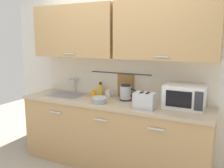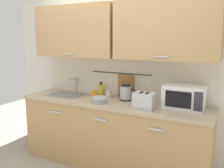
{
  "view_description": "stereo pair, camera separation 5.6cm",
  "coord_description": "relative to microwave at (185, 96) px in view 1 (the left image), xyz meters",
  "views": [
    {
      "loc": [
        1.38,
        -2.47,
        1.69
      ],
      "look_at": [
        -0.02,
        0.33,
        1.12
      ],
      "focal_mm": 39.3,
      "sensor_mm": 36.0,
      "label": 1
    },
    {
      "loc": [
        1.43,
        -2.44,
        1.69
      ],
      "look_at": [
        -0.02,
        0.33,
        1.12
      ],
      "focal_mm": 39.3,
      "sensor_mm": 36.0,
      "label": 2
    }
  ],
  "objects": [
    {
      "name": "toaster",
      "position": [
        -0.4,
        -0.26,
        -0.04
      ],
      "size": [
        0.26,
        0.17,
        0.19
      ],
      "color": "#B7BABF",
      "rests_on": "counter_unit"
    },
    {
      "name": "sink_faucet",
      "position": [
        -1.66,
        0.12,
        0.01
      ],
      "size": [
        0.09,
        0.17,
        0.22
      ],
      "color": "#B2B5BA",
      "rests_on": "counter_unit"
    },
    {
      "name": "microwave",
      "position": [
        0.0,
        0.0,
        0.0
      ],
      "size": [
        0.46,
        0.35,
        0.27
      ],
      "color": "white",
      "rests_on": "counter_unit"
    },
    {
      "name": "electric_kettle",
      "position": [
        -0.75,
        0.02,
        -0.03
      ],
      "size": [
        0.23,
        0.16,
        0.21
      ],
      "color": "black",
      "rests_on": "counter_unit"
    },
    {
      "name": "back_wall_assembly",
      "position": [
        -0.89,
        0.12,
        0.49
      ],
      "size": [
        3.7,
        0.41,
        2.5
      ],
      "color": "silver",
      "rests_on": "ground"
    },
    {
      "name": "dish_soap_bottle",
      "position": [
        -1.19,
        0.11,
        -0.05
      ],
      "size": [
        0.06,
        0.06,
        0.2
      ],
      "color": "yellow",
      "rests_on": "counter_unit"
    },
    {
      "name": "mixing_bowl",
      "position": [
        -0.99,
        -0.27,
        -0.09
      ],
      "size": [
        0.21,
        0.21,
        0.08
      ],
      "color": "#A5ADB7",
      "rests_on": "counter_unit"
    },
    {
      "name": "counter_unit",
      "position": [
        -0.9,
        -0.11,
        -0.58
      ],
      "size": [
        2.53,
        0.64,
        0.9
      ],
      "color": "tan",
      "rests_on": "ground"
    },
    {
      "name": "mug_by_kettle",
      "position": [
        -1.05,
        0.09,
        -0.09
      ],
      "size": [
        0.12,
        0.08,
        0.09
      ],
      "color": "silver",
      "rests_on": "counter_unit"
    },
    {
      "name": "mug_near_sink",
      "position": [
        -1.22,
        -0.03,
        -0.09
      ],
      "size": [
        0.12,
        0.08,
        0.09
      ],
      "color": "orange",
      "rests_on": "counter_unit"
    }
  ]
}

